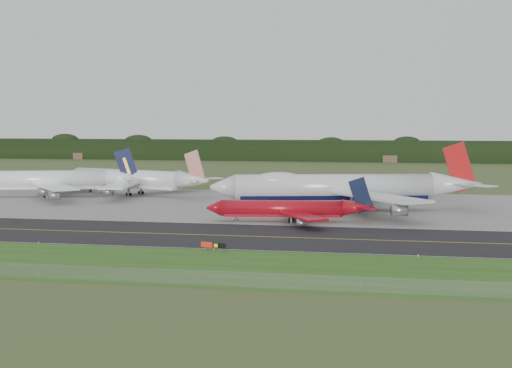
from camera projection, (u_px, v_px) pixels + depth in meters
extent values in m
plane|color=#3A4A22|center=(226.00, 232.00, 151.04)|extent=(600.00, 600.00, 0.00)
cube|color=#2D4F17|center=(179.00, 265.00, 116.76)|extent=(400.00, 30.00, 0.01)
cube|color=black|center=(222.00, 235.00, 147.13)|extent=(400.00, 32.00, 0.02)
cube|color=gray|center=(267.00, 205.00, 200.99)|extent=(400.00, 78.00, 0.01)
cube|color=yellow|center=(222.00, 235.00, 147.12)|extent=(400.00, 0.40, 0.00)
cube|color=silver|center=(203.00, 249.00, 131.94)|extent=(400.00, 0.25, 0.00)
plane|color=slate|center=(153.00, 276.00, 103.93)|extent=(320.00, 0.00, 320.00)
cylinder|color=slate|center=(153.00, 276.00, 103.93)|extent=(0.10, 0.10, 2.20)
cube|color=black|center=(330.00, 151.00, 419.85)|extent=(700.00, 24.00, 12.00)
cylinder|color=silver|center=(333.00, 187.00, 186.93)|extent=(51.93, 18.13, 6.58)
cube|color=black|center=(333.00, 195.00, 187.12)|extent=(49.03, 15.94, 2.30)
cone|color=silver|center=(223.00, 187.00, 185.62)|extent=(7.79, 7.87, 6.58)
cone|color=silver|center=(456.00, 184.00, 188.37)|extent=(14.80, 9.50, 6.58)
ellipsoid|color=silver|center=(278.00, 180.00, 186.12)|extent=(14.33, 8.48, 4.19)
cube|color=silver|center=(379.00, 197.00, 172.86)|extent=(25.43, 28.83, 0.56)
cube|color=silver|center=(357.00, 186.00, 202.02)|extent=(15.20, 30.60, 0.56)
cube|color=red|center=(459.00, 167.00, 188.00)|extent=(9.33, 2.65, 13.62)
cylinder|color=gray|center=(362.00, 204.00, 173.47)|extent=(4.12, 3.50, 2.76)
cylinder|color=gray|center=(343.00, 192.00, 201.36)|extent=(4.12, 3.50, 2.76)
cylinder|color=gray|center=(399.00, 210.00, 161.06)|extent=(4.12, 3.50, 2.76)
cylinder|color=gray|center=(356.00, 188.00, 214.31)|extent=(4.12, 3.50, 2.76)
cylinder|color=black|center=(259.00, 209.00, 186.56)|extent=(1.27, 0.79, 1.18)
cylinder|color=slate|center=(351.00, 204.00, 183.89)|extent=(1.11, 1.11, 4.40)
cylinder|color=black|center=(351.00, 210.00, 184.03)|extent=(1.29, 0.84, 1.18)
cylinder|color=slate|center=(347.00, 201.00, 191.09)|extent=(1.11, 1.11, 4.40)
cylinder|color=black|center=(347.00, 207.00, 191.23)|extent=(1.29, 0.84, 1.18)
cylinder|color=maroon|center=(282.00, 208.00, 167.10)|extent=(28.63, 7.29, 3.84)
cube|color=maroon|center=(282.00, 214.00, 167.21)|extent=(27.10, 6.17, 1.34)
cone|color=maroon|center=(214.00, 208.00, 168.06)|extent=(3.99, 4.25, 3.84)
cone|color=maroon|center=(359.00, 208.00, 166.01)|extent=(7.90, 4.73, 3.84)
cube|color=maroon|center=(303.00, 216.00, 159.02)|extent=(12.73, 16.11, 0.43)
cube|color=maroon|center=(302.00, 207.00, 174.73)|extent=(9.74, 16.61, 0.43)
cube|color=black|center=(361.00, 195.00, 165.72)|extent=(6.05, 1.05, 8.74)
cylinder|color=gray|center=(301.00, 223.00, 155.37)|extent=(2.28, 1.86, 1.61)
cylinder|color=gray|center=(301.00, 210.00, 178.60)|extent=(2.28, 1.86, 1.61)
cylinder|color=black|center=(236.00, 220.00, 167.99)|extent=(0.72, 0.39, 0.69)
cylinder|color=slate|center=(291.00, 219.00, 165.06)|extent=(0.60, 0.60, 1.98)
cylinder|color=black|center=(291.00, 221.00, 165.12)|extent=(0.73, 0.43, 0.69)
cylinder|color=slate|center=(291.00, 216.00, 169.26)|extent=(0.60, 0.60, 1.98)
cylinder|color=black|center=(291.00, 219.00, 169.31)|extent=(0.73, 0.43, 0.69)
cylinder|color=white|center=(37.00, 180.00, 221.36)|extent=(42.53, 16.86, 5.72)
cube|color=silver|center=(38.00, 186.00, 221.53)|extent=(40.10, 14.91, 2.00)
cone|color=white|center=(125.00, 178.00, 223.65)|extent=(12.35, 8.50, 5.72)
cube|color=white|center=(55.00, 186.00, 209.50)|extent=(22.35, 24.33, 0.51)
cube|color=white|center=(70.00, 179.00, 234.73)|extent=(11.79, 26.35, 0.51)
cube|color=#0C1137|center=(127.00, 166.00, 223.37)|extent=(7.84, 2.58, 11.54)
cylinder|color=gray|center=(44.00, 192.00, 209.90)|extent=(3.65, 3.15, 2.40)
cylinder|color=gray|center=(59.00, 184.00, 234.03)|extent=(3.65, 3.15, 2.40)
cylinder|color=gray|center=(54.00, 195.00, 199.38)|extent=(3.65, 3.15, 2.40)
cylinder|color=gray|center=(81.00, 181.00, 245.45)|extent=(3.65, 3.15, 2.40)
cylinder|color=slate|center=(47.00, 192.00, 218.85)|extent=(0.99, 0.99, 3.62)
cylinder|color=black|center=(47.00, 196.00, 218.96)|extent=(1.13, 0.77, 1.03)
cylinder|color=slate|center=(51.00, 190.00, 225.09)|extent=(0.99, 0.99, 3.62)
cylinder|color=black|center=(51.00, 194.00, 225.21)|extent=(1.13, 0.77, 1.03)
cylinder|color=white|center=(127.00, 178.00, 227.90)|extent=(40.34, 18.10, 5.64)
cube|color=white|center=(127.00, 184.00, 228.06)|extent=(37.97, 16.12, 1.97)
cone|color=white|center=(73.00, 176.00, 238.85)|extent=(6.59, 6.95, 5.64)
cone|color=white|center=(194.00, 180.00, 215.55)|extent=(11.95, 8.72, 5.64)
cube|color=white|center=(121.00, 185.00, 214.41)|extent=(10.01, 23.97, 0.51)
cube|color=white|center=(166.00, 180.00, 234.73)|extent=(21.29, 21.97, 0.51)
cube|color=red|center=(195.00, 168.00, 214.93)|extent=(7.53, 2.87, 11.22)
cylinder|color=gray|center=(108.00, 192.00, 209.85)|extent=(3.67, 3.22, 2.37)
cylinder|color=gray|center=(175.00, 183.00, 239.89)|extent=(3.67, 3.22, 2.37)
cylinder|color=black|center=(90.00, 191.00, 235.72)|extent=(1.11, 0.75, 1.02)
cylinder|color=slate|center=(129.00, 190.00, 223.94)|extent=(1.00, 1.00, 3.56)
cylinder|color=black|center=(129.00, 194.00, 224.05)|extent=(1.12, 0.80, 1.02)
cylinder|color=slate|center=(141.00, 189.00, 229.36)|extent=(1.00, 1.00, 3.56)
cylinder|color=black|center=(141.00, 193.00, 229.47)|extent=(1.12, 0.80, 1.02)
cylinder|color=slate|center=(205.00, 249.00, 129.59)|extent=(0.13, 0.13, 0.73)
cylinder|color=slate|center=(220.00, 250.00, 128.21)|extent=(0.13, 0.13, 0.73)
cube|color=#9F1C0C|center=(207.00, 245.00, 129.38)|extent=(2.27, 0.80, 0.94)
cube|color=black|center=(216.00, 245.00, 128.50)|extent=(1.06, 0.46, 0.94)
cube|color=black|center=(222.00, 246.00, 127.95)|extent=(1.26, 0.52, 0.94)
cylinder|color=yellow|center=(39.00, 243.00, 136.80)|extent=(0.16, 0.16, 0.50)
cylinder|color=yellow|center=(214.00, 249.00, 130.52)|extent=(0.16, 0.16, 0.50)
cylinder|color=yellow|center=(418.00, 256.00, 123.89)|extent=(0.16, 0.16, 0.50)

